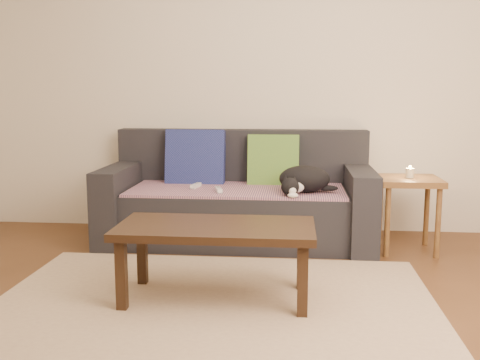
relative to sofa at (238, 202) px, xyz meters
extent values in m
plane|color=brown|center=(0.00, -1.57, -0.31)|extent=(4.50, 4.50, 0.00)
cube|color=beige|center=(0.00, 0.43, 0.99)|extent=(4.50, 0.04, 2.60)
cube|color=#232328|center=(0.00, -0.07, -0.10)|extent=(1.70, 0.78, 0.42)
cube|color=#232328|center=(0.00, 0.33, 0.34)|extent=(2.10, 0.18, 0.45)
cube|color=#232328|center=(-0.95, -0.07, -0.01)|extent=(0.20, 0.90, 0.60)
cube|color=#232328|center=(0.95, -0.07, -0.01)|extent=(0.20, 0.90, 0.60)
cube|color=#452D55|center=(0.00, -0.09, 0.12)|extent=(1.66, 0.74, 0.02)
cube|color=navy|center=(-0.37, 0.17, 0.32)|extent=(0.49, 0.21, 0.50)
cube|color=#0C4E38|center=(0.27, 0.17, 0.32)|extent=(0.42, 0.17, 0.43)
ellipsoid|color=black|center=(0.52, -0.21, 0.23)|extent=(0.46, 0.42, 0.20)
sphere|color=black|center=(0.41, -0.39, 0.20)|extent=(0.17, 0.17, 0.13)
sphere|color=white|center=(0.43, -0.44, 0.18)|extent=(0.07, 0.07, 0.05)
ellipsoid|color=black|center=(0.69, -0.24, 0.17)|extent=(0.16, 0.11, 0.04)
cube|color=white|center=(-0.33, -0.09, 0.15)|extent=(0.07, 0.15, 0.03)
cube|color=white|center=(-0.12, -0.27, 0.15)|extent=(0.08, 0.15, 0.03)
cube|color=brown|center=(1.29, -0.18, 0.22)|extent=(0.44, 0.44, 0.04)
cylinder|color=brown|center=(1.12, -0.36, -0.05)|extent=(0.04, 0.04, 0.51)
cylinder|color=brown|center=(1.47, -0.36, -0.05)|extent=(0.04, 0.04, 0.51)
cylinder|color=brown|center=(1.12, -0.01, -0.05)|extent=(0.04, 0.04, 0.51)
cylinder|color=brown|center=(1.47, -0.01, -0.05)|extent=(0.04, 0.04, 0.51)
cylinder|color=beige|center=(1.29, -0.18, 0.28)|extent=(0.06, 0.06, 0.07)
sphere|color=#FFBF59|center=(1.29, -0.18, 0.33)|extent=(0.02, 0.02, 0.02)
cube|color=tan|center=(0.00, -1.42, -0.30)|extent=(2.50, 1.80, 0.01)
cube|color=black|center=(0.01, -1.33, 0.11)|extent=(1.11, 0.56, 0.04)
cube|color=black|center=(-0.48, -1.54, -0.11)|extent=(0.06, 0.06, 0.40)
cube|color=black|center=(0.49, -1.54, -0.11)|extent=(0.06, 0.06, 0.40)
cube|color=black|center=(-0.48, -1.12, -0.11)|extent=(0.06, 0.06, 0.40)
cube|color=black|center=(0.49, -1.12, -0.11)|extent=(0.06, 0.06, 0.40)
camera|label=1|loc=(0.44, -4.39, 0.88)|focal=42.00mm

